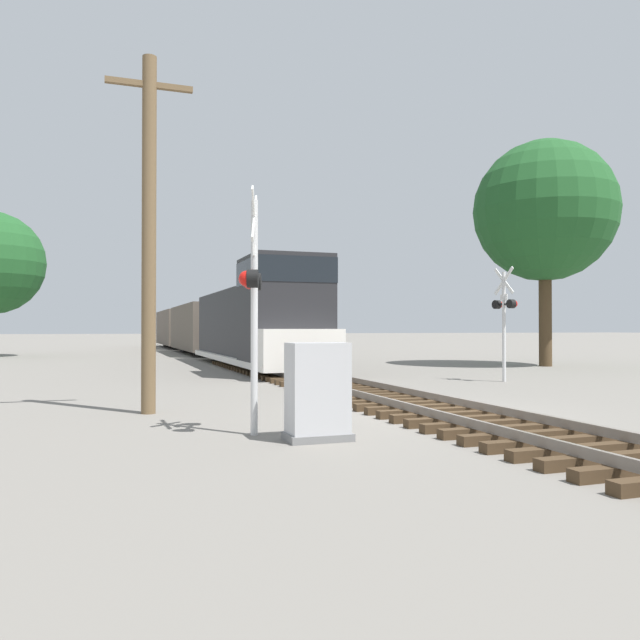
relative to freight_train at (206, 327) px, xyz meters
The scene contains 8 objects.
ground_plane 29.98m from the freight_train, 90.00° to the right, with size 400.00×400.00×0.00m, color slate.
rail_track_bed 29.97m from the freight_train, 90.00° to the right, with size 2.60×160.00×0.31m.
freight_train is the anchor object (origin of this frame).
crossing_signal_near 31.47m from the freight_train, 97.39° to the right, with size 0.57×1.01×4.12m.
crossing_signal_far 24.58m from the freight_train, 75.15° to the right, with size 0.41×1.01×3.85m.
relay_cabinet 32.19m from the freight_train, 95.66° to the right, with size 1.04×0.67×1.56m.
utility_pole 28.52m from the freight_train, 101.20° to the right, with size 1.80×0.30×7.54m.
tree_far_right 22.40m from the freight_train, 52.32° to the right, with size 6.64×6.64×10.67m.
Camera 1 is at (-6.41, -11.54, 1.79)m, focal length 35.00 mm.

